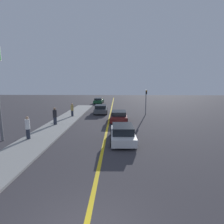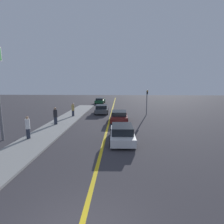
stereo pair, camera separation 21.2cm
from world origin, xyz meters
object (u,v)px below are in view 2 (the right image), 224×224
(pedestrian_mid_group, at_px, (55,116))
(pedestrian_far_standing, at_px, (73,110))
(traffic_light, at_px, (147,100))
(car_near_right_lane, at_px, (122,133))
(pedestrian_near_curb, at_px, (28,127))
(car_ahead_center, at_px, (119,116))
(car_far_distant, at_px, (102,109))
(car_parked_left_lot, at_px, (100,101))

(pedestrian_mid_group, relative_size, pedestrian_far_standing, 1.05)
(traffic_light, bearing_deg, car_near_right_lane, -107.64)
(car_near_right_lane, distance_m, pedestrian_near_curb, 7.28)
(pedestrian_near_curb, bearing_deg, traffic_light, 46.01)
(pedestrian_mid_group, bearing_deg, car_ahead_center, 19.77)
(pedestrian_mid_group, xyz_separation_m, traffic_light, (10.40, 6.43, 1.12))
(car_near_right_lane, distance_m, traffic_light, 11.79)
(car_ahead_center, bearing_deg, pedestrian_near_curb, -134.09)
(car_near_right_lane, xyz_separation_m, car_ahead_center, (-0.23, 7.08, -0.02))
(car_far_distant, distance_m, pedestrian_near_curb, 13.09)
(car_far_distant, xyz_separation_m, pedestrian_mid_group, (-4.06, -7.53, 0.41))
(car_parked_left_lot, xyz_separation_m, pedestrian_mid_group, (-2.44, -20.30, 0.45))
(pedestrian_near_curb, bearing_deg, car_ahead_center, 45.44)
(car_near_right_lane, distance_m, car_parked_left_lot, 25.39)
(car_ahead_center, distance_m, car_far_distant, 5.75)
(car_near_right_lane, xyz_separation_m, pedestrian_far_standing, (-6.23, 9.31, 0.37))
(car_near_right_lane, relative_size, traffic_light, 1.23)
(car_near_right_lane, bearing_deg, pedestrian_mid_group, 144.00)
(car_parked_left_lot, bearing_deg, pedestrian_far_standing, -93.80)
(pedestrian_far_standing, bearing_deg, car_ahead_center, -20.33)
(pedestrian_far_standing, bearing_deg, pedestrian_mid_group, -97.70)
(pedestrian_mid_group, relative_size, traffic_light, 0.52)
(pedestrian_far_standing, xyz_separation_m, traffic_light, (9.77, 1.83, 1.17))
(pedestrian_mid_group, bearing_deg, pedestrian_far_standing, 82.30)
(car_near_right_lane, distance_m, pedestrian_mid_group, 8.32)
(car_ahead_center, distance_m, pedestrian_near_curb, 10.04)
(car_ahead_center, relative_size, pedestrian_near_curb, 2.38)
(pedestrian_mid_group, xyz_separation_m, pedestrian_far_standing, (0.62, 4.60, -0.04))
(car_near_right_lane, relative_size, pedestrian_mid_group, 2.36)
(car_ahead_center, height_order, pedestrian_near_curb, pedestrian_near_curb)
(pedestrian_far_standing, distance_m, traffic_light, 10.01)
(car_near_right_lane, height_order, car_far_distant, car_near_right_lane)
(car_parked_left_lot, bearing_deg, traffic_light, -57.34)
(pedestrian_near_curb, xyz_separation_m, pedestrian_mid_group, (0.42, 4.77, 0.00))
(pedestrian_mid_group, distance_m, traffic_light, 12.28)
(car_near_right_lane, xyz_separation_m, traffic_light, (3.54, 11.14, 1.54))
(car_parked_left_lot, height_order, pedestrian_near_curb, pedestrian_near_curb)
(pedestrian_far_standing, bearing_deg, car_near_right_lane, -56.19)
(car_ahead_center, relative_size, pedestrian_mid_group, 2.35)
(pedestrian_mid_group, distance_m, pedestrian_far_standing, 4.64)
(car_near_right_lane, bearing_deg, pedestrian_near_curb, 178.96)
(car_parked_left_lot, xyz_separation_m, traffic_light, (7.95, -13.86, 1.57))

